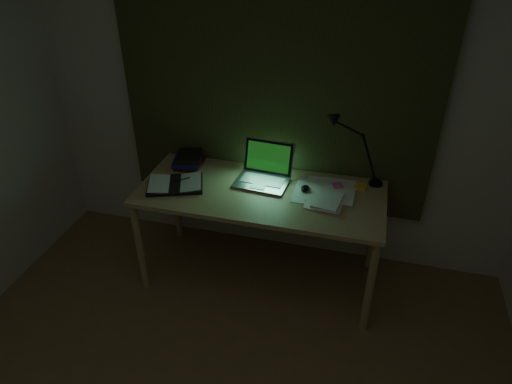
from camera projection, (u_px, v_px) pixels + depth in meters
wall_back at (276, 98)px, 3.15m from camera, size 3.50×0.00×2.50m
curtain at (275, 71)px, 3.01m from camera, size 2.20×0.06×2.00m
desk at (260, 236)px, 3.25m from camera, size 1.65×0.72×0.75m
laptop at (262, 168)px, 3.07m from camera, size 0.39×0.43×0.26m
open_textbook at (175, 184)px, 3.11m from camera, size 0.44×0.38×0.03m
book_stack at (189, 160)px, 3.34m from camera, size 0.23×0.26×0.09m
loose_papers at (320, 198)px, 2.97m from camera, size 0.48×0.49×0.02m
mouse at (305, 189)px, 3.05m from camera, size 0.06×0.09×0.03m
sticky_yellow at (361, 187)px, 3.09m from camera, size 0.09×0.09×0.02m
sticky_pink at (338, 186)px, 3.10m from camera, size 0.09×0.09×0.02m
desk_lamp at (381, 152)px, 3.00m from camera, size 0.39×0.33×0.51m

